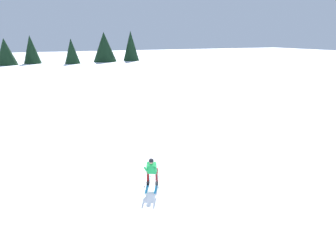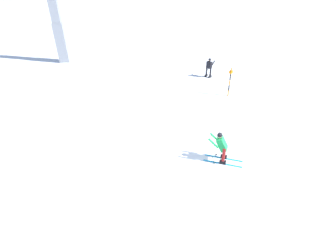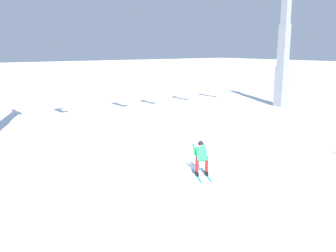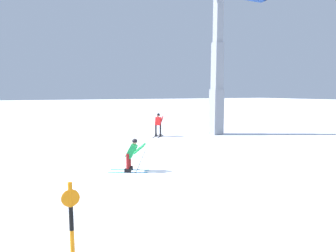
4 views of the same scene
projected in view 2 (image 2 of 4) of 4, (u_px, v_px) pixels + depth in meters
ground_plane at (205, 163)px, 10.72m from camera, size 260.00×260.00×0.00m
skier_carving_main at (222, 145)px, 10.48m from camera, size 1.27×1.71×1.54m
lift_tower_far at (54, 10)px, 22.20m from camera, size 0.90×2.94×11.40m
trail_marker_pole at (230, 81)px, 16.61m from camera, size 0.07×0.28×1.96m
skier_distant_downhill at (209, 67)px, 20.10m from camera, size 1.44×1.66×1.59m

